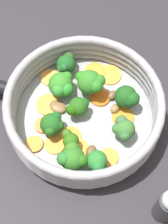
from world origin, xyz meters
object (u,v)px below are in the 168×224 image
(carrot_slice_8, at_px, (108,74))
(mushroom_piece_2, at_px, (58,107))
(carrot_slice_6, at_px, (48,105))
(carrot_slice_2, at_px, (43,125))
(broccoli_floret_7, at_px, (66,64))
(broccoli_floret_3, at_px, (72,158))
(broccoli_floret_4, at_px, (78,108))
(broccoli_floret_1, at_px, (71,141))
(broccoli_floret_9, at_px, (62,85))
(mushroom_piece_0, at_px, (115,109))
(broccoli_floret_6, at_px, (52,124))
(carrot_slice_1, at_px, (34,144))
(salt_shaker, at_px, (167,206))
(carrot_slice_9, at_px, (100,98))
(broccoli_floret_0, at_px, (90,82))
(carrot_slice_4, at_px, (95,72))
(carrot_slice_7, at_px, (78,150))
(skillet, at_px, (84,117))
(carrot_slice_11, at_px, (50,78))
(carrot_slice_10, at_px, (54,145))
(broccoli_floret_8, at_px, (123,129))
(broccoli_floret_2, at_px, (97,162))
(broccoli_floret_5, at_px, (128,98))
(carrot_slice_0, at_px, (123,117))
(mushroom_piece_3, at_px, (91,151))
(carrot_slice_3, at_px, (68,136))
(carrot_slice_5, at_px, (109,157))
(mushroom_piece_1, at_px, (112,95))

(carrot_slice_8, xyz_separation_m, mushroom_piece_2, (-0.05, -0.11, 0.00))
(carrot_slice_6, bearing_deg, carrot_slice_2, -69.62)
(carrot_slice_2, xyz_separation_m, broccoli_floret_7, (-0.02, 0.13, 0.02))
(broccoli_floret_3, relative_size, broccoli_floret_4, 1.23)
(broccoli_floret_1, bearing_deg, broccoli_floret_9, 128.95)
(mushroom_piece_0, bearing_deg, broccoli_floret_6, -130.20)
(carrot_slice_1, distance_m, broccoli_floret_3, 0.09)
(carrot_slice_6, relative_size, salt_shaker, 0.46)
(carrot_slice_9, xyz_separation_m, salt_shaker, (0.20, -0.14, 0.03))
(broccoli_floret_0, bearing_deg, carrot_slice_4, 106.29)
(carrot_slice_7, relative_size, broccoli_floret_7, 0.91)
(skillet, relative_size, carrot_slice_11, 7.13)
(carrot_slice_10, height_order, broccoli_floret_8, broccoli_floret_8)
(broccoli_floret_2, height_order, broccoli_floret_3, broccoli_floret_3)
(carrot_slice_2, height_order, broccoli_floret_1, broccoli_floret_1)
(carrot_slice_6, distance_m, carrot_slice_9, 0.10)
(skillet, relative_size, broccoli_floret_6, 5.72)
(broccoli_floret_2, bearing_deg, carrot_slice_10, 179.18)
(carrot_slice_6, bearing_deg, carrot_slice_9, 38.40)
(carrot_slice_7, relative_size, broccoli_floret_5, 0.89)
(carrot_slice_0, distance_m, carrot_slice_10, 0.14)
(broccoli_floret_1, xyz_separation_m, broccoli_floret_5, (0.05, 0.13, 0.00))
(carrot_slice_4, xyz_separation_m, broccoli_floret_8, (0.11, -0.10, 0.03))
(mushroom_piece_0, bearing_deg, carrot_slice_6, -155.49)
(mushroom_piece_3, bearing_deg, broccoli_floret_3, -117.12)
(carrot_slice_4, xyz_separation_m, mushroom_piece_0, (0.07, -0.06, 0.00))
(carrot_slice_3, height_order, carrot_slice_4, carrot_slice_4)
(carrot_slice_8, xyz_separation_m, carrot_slice_9, (0.01, -0.06, 0.00))
(skillet, bearing_deg, broccoli_floret_0, 107.16)
(mushroom_piece_2, bearing_deg, carrot_slice_4, 77.98)
(carrot_slice_5, xyz_separation_m, broccoli_floret_3, (-0.05, -0.04, 0.03))
(broccoli_floret_2, relative_size, mushroom_piece_0, 2.42)
(skillet, distance_m, broccoli_floret_3, 0.11)
(carrot_slice_9, xyz_separation_m, carrot_slice_10, (-0.03, -0.13, -0.00))
(broccoli_floret_3, xyz_separation_m, mushroom_piece_1, (-0.00, 0.16, -0.03))
(skillet, xyz_separation_m, broccoli_floret_0, (-0.02, 0.05, 0.04))
(carrot_slice_4, relative_size, carrot_slice_7, 0.98)
(broccoli_floret_3, relative_size, broccoli_floret_9, 0.96)
(carrot_slice_5, bearing_deg, broccoli_floret_5, 100.42)
(broccoli_floret_4, xyz_separation_m, mushroom_piece_2, (-0.04, -0.01, -0.02))
(broccoli_floret_5, height_order, broccoli_floret_6, same)
(skillet, height_order, salt_shaker, salt_shaker)
(carrot_slice_3, height_order, carrot_slice_7, carrot_slice_7)
(carrot_slice_8, distance_m, mushroom_piece_0, 0.08)
(carrot_slice_0, bearing_deg, carrot_slice_8, 133.91)
(mushroom_piece_3, bearing_deg, broccoli_floret_0, 119.99)
(carrot_slice_6, distance_m, broccoli_floret_5, 0.15)
(carrot_slice_11, distance_m, broccoli_floret_0, 0.09)
(mushroom_piece_1, bearing_deg, broccoli_floret_0, -164.88)
(skillet, distance_m, broccoli_floret_9, 0.07)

